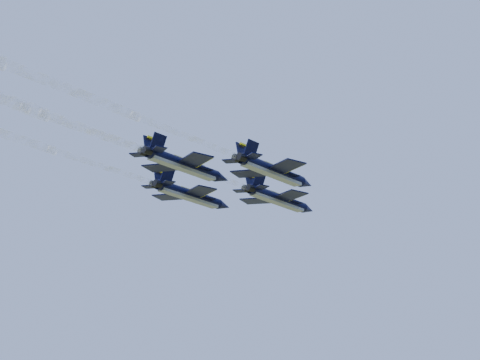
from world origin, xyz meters
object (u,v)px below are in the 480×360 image
Objects in this scene: jet_lead at (279,199)px; jet_slot at (185,165)px; jet_right at (274,171)px; jet_left at (191,195)px.

jet_lead and jet_slot have the same top height.
jet_slot is at bearing -125.38° from jet_right.
jet_lead is 1.00× the size of jet_right.
jet_slot is (-1.64, -20.56, 0.00)m from jet_lead.
jet_left is at bearing -176.52° from jet_right.
jet_lead is 1.00× the size of jet_slot.
jet_lead is at bearing 51.94° from jet_left.
jet_slot is at bearing -88.93° from jet_lead.
jet_lead is at bearing 91.07° from jet_slot.
jet_slot is at bearing -46.12° from jet_left.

